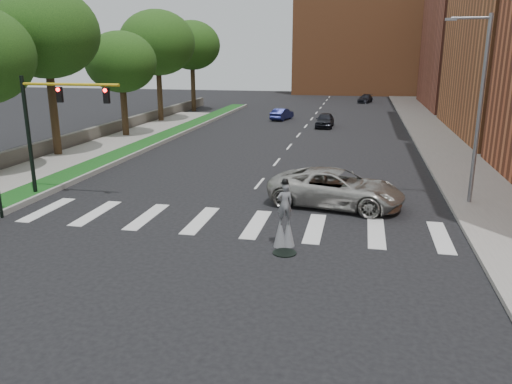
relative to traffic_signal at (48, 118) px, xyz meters
name	(u,v)px	position (x,y,z in m)	size (l,w,h in m)	color
ground_plane	(222,230)	(9.78, -3.00, -4.15)	(160.00, 160.00, 0.00)	black
grass_median	(155,140)	(-1.72, 17.00, -4.03)	(2.00, 60.00, 0.25)	#144617
median_curb	(167,140)	(-0.67, 17.00, -4.01)	(0.20, 60.00, 0.28)	gray
sidewalk_left	(54,164)	(-4.72, 7.00, -4.06)	(4.00, 60.00, 0.18)	gray
sidewalk_right	(444,141)	(22.28, 22.00, -4.06)	(5.00, 90.00, 0.18)	gray
stone_wall	(107,130)	(-7.22, 19.00, -3.60)	(0.50, 56.00, 1.10)	#524E46
manhole	(285,253)	(12.78, -5.00, -4.13)	(0.90, 0.90, 0.04)	black
building_far	(495,31)	(31.78, 51.00, 5.85)	(16.00, 22.00, 20.00)	brown
building_backdrop	(368,43)	(15.78, 75.00, 4.85)	(26.00, 14.00, 18.00)	#A95E35
streetlight	(478,105)	(20.68, 3.00, 0.75)	(2.05, 0.20, 9.00)	slate
traffic_signal	(48,118)	(0.00, 0.00, 0.00)	(5.30, 0.23, 6.20)	black
stilt_performer	(284,221)	(12.65, -4.28, -3.12)	(0.81, 0.65, 2.72)	#302113
suv_crossing	(336,188)	(14.33, 1.50, -3.24)	(3.01, 6.53, 1.82)	#B0AEA6
car_near	(325,120)	(11.74, 28.61, -3.43)	(1.70, 4.23, 1.44)	black
car_mid	(282,114)	(6.58, 33.41, -3.51)	(1.37, 3.92, 1.29)	#141949
car_far	(365,99)	(15.78, 55.90, -3.56)	(1.66, 4.09, 1.19)	black
tree_2	(45,33)	(-6.16, 9.70, 4.45)	(7.30, 7.30, 11.74)	#302113
tree_3	(121,62)	(-5.27, 18.83, 2.35)	(6.14, 6.14, 9.14)	#302113
tree_4	(157,43)	(-6.06, 28.93, 4.13)	(7.92, 7.92, 11.67)	#302113
tree_5	(192,45)	(-5.96, 39.72, 4.03)	(7.11, 7.11, 11.23)	#302113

